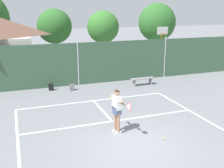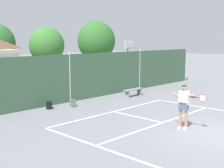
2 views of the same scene
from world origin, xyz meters
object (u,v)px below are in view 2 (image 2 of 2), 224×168
at_px(basketball_hoop, 128,56).
at_px(backpack_black, 49,105).
at_px(courtside_bench, 133,91).
at_px(backpack_grey, 73,103).
at_px(tennis_player, 184,103).

distance_m(basketball_hoop, backpack_black, 9.65).
bearing_deg(courtside_bench, basketball_hoop, 45.12).
height_order(backpack_black, backpack_grey, same).
bearing_deg(backpack_grey, backpack_black, 159.10).
height_order(basketball_hoop, courtside_bench, basketball_hoop).
distance_m(basketball_hoop, tennis_player, 12.03).
relative_size(basketball_hoop, backpack_black, 7.67).
xyz_separation_m(backpack_grey, courtside_bench, (4.66, -0.43, 0.17)).
relative_size(basketball_hoop, backpack_grey, 7.67).
bearing_deg(backpack_grey, basketball_hoop, 19.59).
bearing_deg(backpack_black, courtside_bench, -8.70).
bearing_deg(tennis_player, basketball_hoop, 51.72).
xyz_separation_m(tennis_player, backpack_grey, (-0.47, 6.59, -0.92)).
xyz_separation_m(basketball_hoop, backpack_grey, (-7.88, -2.81, -2.12)).
distance_m(tennis_player, backpack_black, 7.32).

